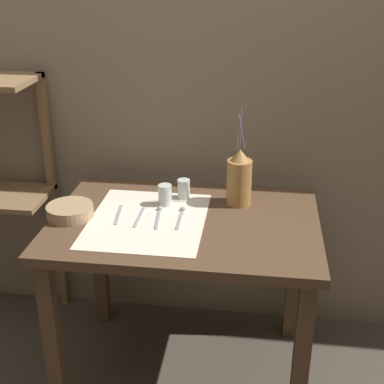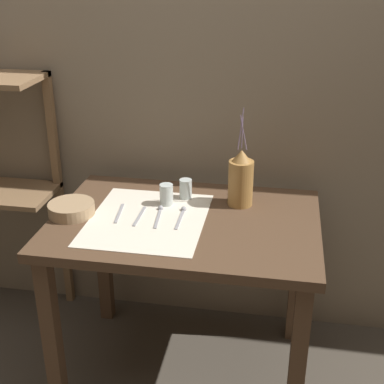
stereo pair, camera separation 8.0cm
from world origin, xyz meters
The scene contains 12 objects.
ground_plane centered at (0.00, 0.00, 0.00)m, with size 12.00×12.00×0.00m, color #473F35.
stone_wall_back centered at (0.00, 0.49, 1.20)m, with size 7.00×0.06×2.40m.
wooden_table centered at (0.00, 0.00, 0.66)m, with size 1.07×0.75×0.77m.
linen_cloth centered at (-0.15, -0.03, 0.77)m, with size 0.46×0.54×0.00m.
pitcher_with_flowers centered at (0.20, 0.17, 0.89)m, with size 0.10×0.10×0.42m.
wooden_bowl centered at (-0.46, -0.04, 0.80)m, with size 0.19×0.19×0.05m.
glass_tumbler_near centered at (-0.10, 0.12, 0.82)m, with size 0.06×0.06×0.09m.
glass_tumbler_far centered at (-0.03, 0.19, 0.82)m, with size 0.05×0.05×0.09m.
fork_inner centered at (-0.27, -0.01, 0.78)m, with size 0.03×0.17×0.00m.
knife_center centered at (-0.18, -0.02, 0.78)m, with size 0.01×0.17×0.00m.
spoon_outer centered at (-0.11, 0.03, 0.78)m, with size 0.04×0.19×0.02m.
spoon_inner centered at (-0.02, 0.04, 0.78)m, with size 0.02×0.19×0.02m.
Camera 1 is at (0.28, -1.89, 1.75)m, focal length 50.00 mm.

